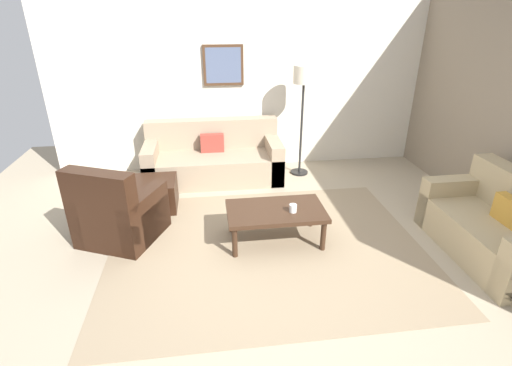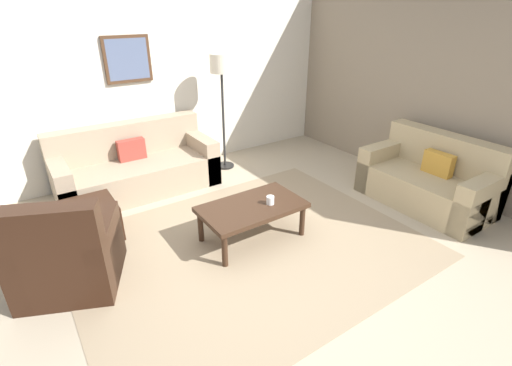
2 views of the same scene
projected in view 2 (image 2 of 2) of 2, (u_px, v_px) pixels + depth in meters
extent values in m
plane|color=tan|center=(250.00, 247.00, 3.94)|extent=(8.00, 8.00, 0.00)
cube|color=silver|center=(149.00, 77.00, 5.28)|extent=(6.00, 0.12, 2.80)
cube|color=gray|center=(441.00, 83.00, 4.85)|extent=(0.12, 5.20, 2.80)
cube|color=gray|center=(250.00, 247.00, 3.94)|extent=(3.49, 2.74, 0.01)
cube|color=gray|center=(138.00, 176.00, 5.08)|extent=(2.07, 0.92, 0.42)
cube|color=gray|center=(128.00, 153.00, 5.23)|extent=(2.07, 0.24, 0.88)
cube|color=gray|center=(62.00, 186.00, 4.56)|extent=(0.20, 0.92, 0.62)
cube|color=gray|center=(200.00, 155.00, 5.50)|extent=(0.20, 0.92, 0.62)
cube|color=#99382D|center=(132.00, 150.00, 5.01)|extent=(0.36, 0.12, 0.28)
cube|color=tan|center=(425.00, 189.00, 4.72)|extent=(0.85, 1.55, 0.42)
cube|color=tan|center=(442.00, 167.00, 4.78)|extent=(0.24, 1.55, 0.88)
cube|color=tan|center=(383.00, 165.00, 5.18)|extent=(0.85, 0.20, 0.62)
cube|color=tan|center=(480.00, 203.00, 4.18)|extent=(0.85, 0.20, 0.62)
cube|color=gold|center=(438.00, 163.00, 4.57)|extent=(0.12, 0.36, 0.28)
cube|color=black|center=(72.00, 262.00, 3.37)|extent=(1.06, 1.06, 0.44)
cube|color=black|center=(55.00, 259.00, 2.99)|extent=(0.81, 0.51, 0.95)
cube|color=black|center=(107.00, 251.00, 3.39)|extent=(0.47, 0.80, 0.60)
cube|color=black|center=(31.00, 258.00, 3.29)|extent=(0.47, 0.80, 0.60)
cube|color=black|center=(90.00, 221.00, 4.05)|extent=(0.56, 0.56, 0.40)
cylinder|color=#382316|center=(225.00, 251.00, 3.59)|extent=(0.06, 0.06, 0.36)
cylinder|color=#382316|center=(302.00, 221.00, 4.09)|extent=(0.06, 0.06, 0.36)
cylinder|color=#382316|center=(201.00, 227.00, 3.98)|extent=(0.06, 0.06, 0.36)
cylinder|color=#382316|center=(274.00, 202.00, 4.47)|extent=(0.06, 0.06, 0.36)
cube|color=#382316|center=(252.00, 207.00, 3.94)|extent=(1.10, 0.64, 0.05)
cylinder|color=white|center=(270.00, 200.00, 3.94)|extent=(0.08, 0.08, 0.09)
cylinder|color=black|center=(225.00, 166.00, 5.90)|extent=(0.28, 0.28, 0.03)
cylinder|color=#262626|center=(223.00, 122.00, 5.59)|extent=(0.04, 0.04, 1.45)
cylinder|color=beige|center=(221.00, 63.00, 5.22)|extent=(0.32, 0.32, 0.26)
cube|color=#472D1C|center=(128.00, 59.00, 4.95)|extent=(0.62, 0.04, 0.60)
cube|color=#4E5C7A|center=(128.00, 59.00, 4.94)|extent=(0.54, 0.01, 0.52)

